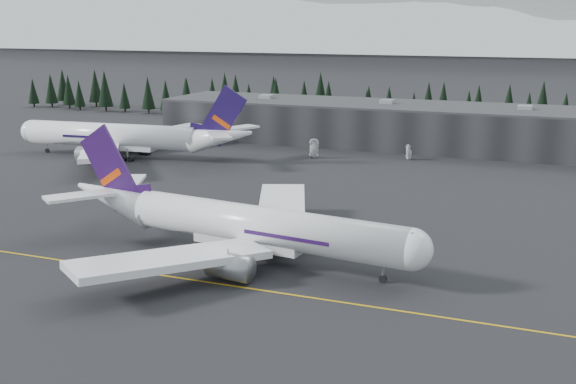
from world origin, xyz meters
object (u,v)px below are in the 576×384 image
at_px(jet_main, 234,223).
at_px(gse_vehicle_a, 314,155).
at_px(terminal, 419,126).
at_px(jet_parked, 131,137).
at_px(gse_vehicle_b, 409,157).

bearing_deg(jet_main, gse_vehicle_a, 108.32).
bearing_deg(terminal, jet_parked, -145.49).
relative_size(terminal, jet_parked, 2.26).
distance_m(jet_parked, gse_vehicle_a, 50.95).
bearing_deg(terminal, gse_vehicle_b, -84.36).
bearing_deg(jet_main, gse_vehicle_b, 92.13).
distance_m(jet_parked, gse_vehicle_b, 76.79).
height_order(gse_vehicle_a, gse_vehicle_b, gse_vehicle_a).
bearing_deg(gse_vehicle_b, gse_vehicle_a, -110.05).
relative_size(terminal, gse_vehicle_b, 38.45).
xyz_separation_m(terminal, gse_vehicle_a, (-22.69, -29.54, -5.54)).
height_order(terminal, jet_main, jet_main).
distance_m(terminal, gse_vehicle_b, 22.84).
relative_size(jet_main, gse_vehicle_a, 12.25).
distance_m(terminal, jet_parked, 84.81).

